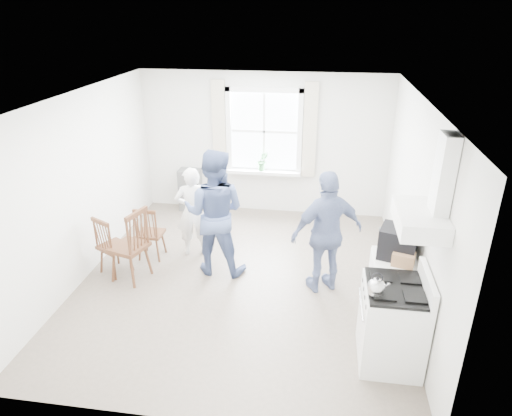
{
  "coord_description": "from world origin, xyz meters",
  "views": [
    {
      "loc": [
        1.03,
        -5.52,
        3.63
      ],
      "look_at": [
        0.19,
        0.2,
        1.05
      ],
      "focal_mm": 32.0,
      "sensor_mm": 36.0,
      "label": 1
    }
  ],
  "objects": [
    {
      "name": "window_assembly",
      "position": [
        0.0,
        2.45,
        1.46
      ],
      "size": [
        1.88,
        0.24,
        1.7
      ],
      "color": "white",
      "rests_on": "room_shell"
    },
    {
      "name": "person_mid",
      "position": [
        -0.41,
        0.22,
        0.93
      ],
      "size": [
        0.94,
        0.94,
        1.87
      ],
      "primitive_type": "imported",
      "rotation": [
        0.0,
        0.0,
        3.1
      ],
      "color": "#495A88",
      "rests_on": "ground"
    },
    {
      "name": "cardboard_box",
      "position": [
        2.04,
        -0.81,
        0.98
      ],
      "size": [
        0.28,
        0.24,
        0.16
      ],
      "primitive_type": "cube",
      "rotation": [
        0.0,
        0.0,
        -0.29
      ],
      "color": "#A57850",
      "rests_on": "low_cabinet"
    },
    {
      "name": "person_left",
      "position": [
        -0.87,
        0.66,
        0.72
      ],
      "size": [
        0.65,
        0.65,
        1.44
      ],
      "primitive_type": "imported",
      "rotation": [
        0.0,
        0.0,
        3.42
      ],
      "color": "white",
      "rests_on": "ground"
    },
    {
      "name": "stereo_stack",
      "position": [
        2.0,
        -0.61,
        1.09
      ],
      "size": [
        0.51,
        0.48,
        0.37
      ],
      "color": "black",
      "rests_on": "low_cabinet"
    },
    {
      "name": "potted_plant",
      "position": [
        -0.01,
        2.36,
        1.03
      ],
      "size": [
        0.23,
        0.23,
        0.36
      ],
      "primitive_type": "imported",
      "rotation": [
        0.0,
        0.0,
        0.21
      ],
      "color": "#35783B",
      "rests_on": "window_assembly"
    },
    {
      "name": "shelf_unit",
      "position": [
        -1.4,
        2.33,
        0.4
      ],
      "size": [
        0.4,
        0.3,
        0.8
      ],
      "primitive_type": "cube",
      "color": "slate",
      "rests_on": "ground"
    },
    {
      "name": "windsor_chair_c",
      "position": [
        -1.46,
        -0.22,
        0.67
      ],
      "size": [
        0.57,
        0.57,
        1.1
      ],
      "color": "#4B2A18",
      "rests_on": "ground"
    },
    {
      "name": "windsor_chair_b",
      "position": [
        -1.91,
        -0.15,
        0.56
      ],
      "size": [
        0.52,
        0.51,
        0.92
      ],
      "color": "#4B2A18",
      "rests_on": "ground"
    },
    {
      "name": "windsor_chair_a",
      "position": [
        -1.5,
        0.35,
        0.54
      ],
      "size": [
        0.38,
        0.37,
        0.88
      ],
      "color": "#4B2A18",
      "rests_on": "ground"
    },
    {
      "name": "gas_stove",
      "position": [
        1.91,
        -1.35,
        0.48
      ],
      "size": [
        0.68,
        0.76,
        1.12
      ],
      "color": "white",
      "rests_on": "ground"
    },
    {
      "name": "range_hood",
      "position": [
        2.07,
        -1.35,
        1.9
      ],
      "size": [
        0.45,
        0.76,
        0.94
      ],
      "color": "white",
      "rests_on": "room_shell"
    },
    {
      "name": "person_right",
      "position": [
        1.18,
        -0.04,
        0.86
      ],
      "size": [
        1.35,
        1.35,
        1.73
      ],
      "primitive_type": "imported",
      "rotation": [
        0.0,
        0.0,
        3.6
      ],
      "color": "navy",
      "rests_on": "ground"
    },
    {
      "name": "low_cabinet",
      "position": [
        1.98,
        -0.65,
        0.45
      ],
      "size": [
        0.5,
        0.55,
        0.9
      ],
      "primitive_type": "cube",
      "color": "white",
      "rests_on": "ground"
    },
    {
      "name": "kettle",
      "position": [
        1.67,
        -1.52,
        1.04
      ],
      "size": [
        0.18,
        0.18,
        0.26
      ],
      "color": "silver",
      "rests_on": "gas_stove"
    },
    {
      "name": "room_shell",
      "position": [
        0.0,
        0.0,
        1.3
      ],
      "size": [
        4.62,
        5.12,
        2.64
      ],
      "color": "#796B5D",
      "rests_on": "ground"
    }
  ]
}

